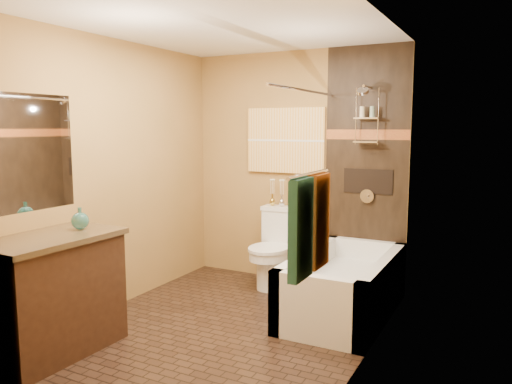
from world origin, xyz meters
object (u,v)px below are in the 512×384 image
Objects in this scene: sunset_painting at (286,140)px; toilet at (274,247)px; bathtub at (344,291)px; vanity at (51,294)px.

toilet is at bearing -90.00° from sunset_painting.
sunset_painting is 0.60× the size of bathtub.
vanity is (-1.72, -1.75, 0.23)m from bathtub.
sunset_painting is 1.16m from toilet.
bathtub is 2.47m from vanity.
bathtub is at bearing -27.95° from toilet.
sunset_painting reaches higher than bathtub.
toilet is at bearing 153.69° from bathtub.
sunset_painting is 2.83m from vanity.
bathtub is 1.45× the size of vanity.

